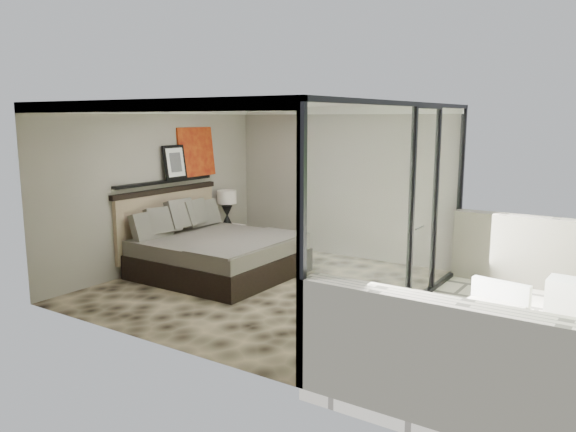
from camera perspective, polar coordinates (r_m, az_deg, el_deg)
The scene contains 14 objects.
floor at distance 8.82m, azimuth -2.50°, elevation -7.18°, with size 5.00×5.00×0.00m, color black.
ceiling at distance 8.43m, azimuth -2.65°, elevation 11.26°, with size 4.50×5.00×0.02m, color silver.
back_wall at distance 10.61m, azimuth 5.40°, elevation 3.43°, with size 4.50×0.02×2.80m, color gray.
left_wall at distance 9.99m, azimuth -13.03°, elevation 2.82°, with size 0.02×5.00×2.80m, color gray.
glass_wall at distance 7.42m, azimuth 11.60°, elevation 0.47°, with size 0.08×5.00×2.80m, color white.
terrace_slab at distance 7.40m, azimuth 22.24°, elevation -11.86°, with size 3.00×5.00×0.12m, color beige.
picture_ledge at distance 10.00m, azimuth -12.39°, elevation 3.43°, with size 0.12×2.20×0.05m, color black.
bed at distance 9.51m, azimuth -7.54°, elevation -3.60°, with size 2.38×2.30×1.32m.
nightstand at distance 11.11m, azimuth -6.06°, elevation -2.31°, with size 0.49×0.49×0.49m, color black.
table_lamp at distance 10.99m, azimuth -6.23°, elevation 1.32°, with size 0.38×0.38×0.69m.
abstract_canvas at distance 10.56m, azimuth -9.31°, elevation 6.45°, with size 0.04×0.90×0.90m, color #A2280D.
framed_print at distance 10.09m, azimuth -11.43°, elevation 5.37°, with size 0.03×0.50×0.60m, color black.
ottoman at distance 8.59m, azimuth 26.31°, elevation -7.17°, with size 0.44×0.44×0.44m, color silver.
lounger at distance 7.14m, azimuth 18.82°, elevation -10.40°, with size 0.92×1.55×0.57m.
Camera 1 is at (4.97, -6.80, 2.60)m, focal length 35.00 mm.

